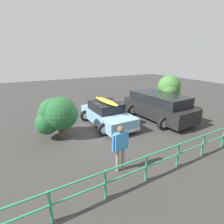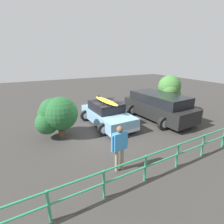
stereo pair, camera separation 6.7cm
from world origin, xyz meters
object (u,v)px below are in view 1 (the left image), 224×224
sedan_car (107,114)px  bush_near_left (56,115)px  person_bystander (120,144)px  bush_near_right (169,92)px  suv_car (158,106)px

sedan_car → bush_near_left: size_ratio=1.97×
person_bystander → bush_near_right: bush_near_right is taller
person_bystander → bush_near_left: (1.42, -3.77, 0.13)m
suv_car → person_bystander: 5.86m
sedan_car → bush_near_left: (2.88, 0.31, 0.50)m
sedan_car → person_bystander: size_ratio=2.38×
bush_near_right → sedan_car: bearing=2.1°
bush_near_left → bush_near_right: 7.78m
suv_car → bush_near_left: size_ratio=2.42×
person_bystander → bush_near_left: bearing=-69.3°
person_bystander → bush_near_right: bearing=-146.1°
sedan_car → bush_near_right: 4.95m
sedan_car → suv_car: size_ratio=0.81×
person_bystander → bush_near_left: bush_near_left is taller
suv_car → person_bystander: person_bystander is taller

